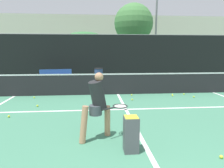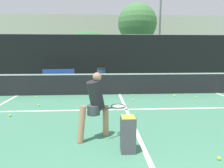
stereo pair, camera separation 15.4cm
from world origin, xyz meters
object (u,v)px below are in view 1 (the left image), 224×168
courtside_bench (56,76)px  trash_bin (99,76)px  ball_hopper (131,133)px  parked_car (113,69)px  player_practicing (98,104)px

courtside_bench → trash_bin: (2.50, 0.00, -0.02)m
ball_hopper → trash_bin: (-0.47, 8.22, 0.09)m
trash_bin → parked_car: size_ratio=0.22×
courtside_bench → parked_car: (3.63, 3.26, 0.11)m
ball_hopper → parked_car: bearing=86.7°
ball_hopper → parked_car: parked_car is taller
courtside_bench → parked_car: parked_car is taller
courtside_bench → trash_bin: trash_bin is taller
player_practicing → trash_bin: (0.17, 7.57, -0.35)m
trash_bin → ball_hopper: bearing=-86.7°
ball_hopper → player_practicing: bearing=134.5°
player_practicing → courtside_bench: player_practicing is taller
parked_car → trash_bin: bearing=-109.2°
player_practicing → trash_bin: size_ratio=1.63×
player_practicing → courtside_bench: 7.93m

